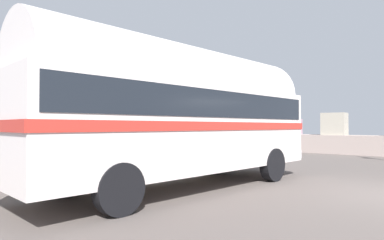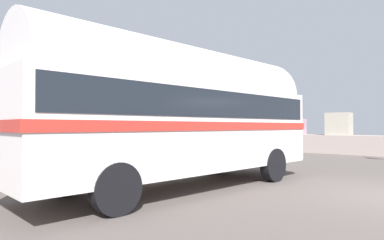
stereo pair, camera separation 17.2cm
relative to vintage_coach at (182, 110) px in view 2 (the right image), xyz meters
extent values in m
sphere|color=tan|center=(-8.83, 14.54, -0.41)|extent=(1.08, 1.08, 1.08)
sphere|color=tan|center=(-5.78, 14.39, -0.35)|extent=(1.19, 1.19, 1.19)
cube|color=#B0899A|center=(-2.98, 14.55, -0.45)|extent=(1.07, 0.83, 1.00)
cube|color=#A8A191|center=(-0.26, 14.06, -0.29)|extent=(1.35, 1.10, 1.32)
cylinder|color=black|center=(-0.87, 2.69, -1.55)|extent=(0.37, 0.98, 0.96)
cylinder|color=black|center=(1.33, 2.49, -1.55)|extent=(0.37, 0.98, 0.96)
cylinder|color=black|center=(-1.33, -2.50, -1.55)|extent=(0.37, 0.98, 0.96)
cylinder|color=black|center=(0.87, -2.70, -1.55)|extent=(0.37, 0.98, 0.96)
cube|color=silver|center=(0.00, 0.00, -0.48)|extent=(3.14, 8.58, 2.10)
cylinder|color=silver|center=(0.00, 0.00, 0.57)|extent=(2.91, 8.23, 2.20)
cube|color=red|center=(0.00, 0.00, -0.42)|extent=(3.20, 8.67, 0.20)
cube|color=black|center=(0.00, 0.00, 0.10)|extent=(3.15, 8.25, 0.64)
cube|color=silver|center=(0.38, 4.25, -1.35)|extent=(2.29, 0.36, 0.28)
cylinder|color=black|center=(-6.20, 3.25, -1.55)|extent=(0.31, 0.97, 0.96)
cylinder|color=black|center=(-3.99, 3.31, -1.55)|extent=(0.31, 0.97, 0.96)
cylinder|color=black|center=(-6.05, -1.96, -1.55)|extent=(0.31, 0.97, 0.96)
cylinder|color=black|center=(-3.85, -1.90, -1.55)|extent=(0.31, 0.97, 0.96)
cube|color=silver|center=(-5.02, 0.67, -0.48)|extent=(2.64, 8.46, 2.10)
cylinder|color=silver|center=(-5.02, 0.67, 0.57)|extent=(2.43, 8.12, 2.20)
cube|color=orange|center=(-5.02, 0.67, -0.42)|extent=(2.69, 8.55, 0.20)
cube|color=black|center=(-5.02, 0.67, 0.10)|extent=(2.66, 8.13, 0.64)
cube|color=silver|center=(-5.14, 4.94, -1.35)|extent=(2.28, 0.22, 0.28)
camera|label=1|loc=(5.62, -6.40, -0.43)|focal=30.68mm
camera|label=2|loc=(5.75, -6.29, -0.43)|focal=30.68mm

